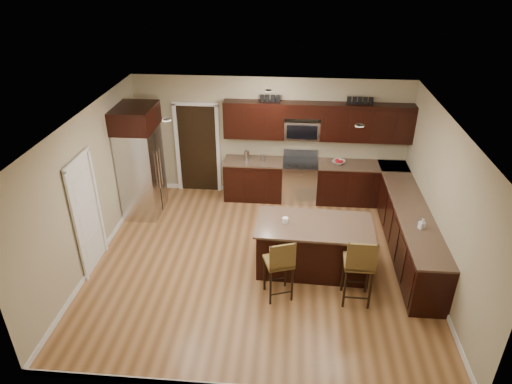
# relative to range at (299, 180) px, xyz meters

# --- Properties ---
(floor) EXTENTS (6.00, 6.00, 0.00)m
(floor) POSITION_rel_range_xyz_m (-0.68, -2.45, -0.47)
(floor) COLOR #9C6A3D
(floor) RESTS_ON ground
(ceiling) EXTENTS (6.00, 6.00, 0.00)m
(ceiling) POSITION_rel_range_xyz_m (-0.68, -2.45, 2.23)
(ceiling) COLOR silver
(ceiling) RESTS_ON wall_back
(wall_back) EXTENTS (6.00, 0.00, 6.00)m
(wall_back) POSITION_rel_range_xyz_m (-0.68, 0.30, 0.88)
(wall_back) COLOR tan
(wall_back) RESTS_ON floor
(wall_left) EXTENTS (0.00, 5.50, 5.50)m
(wall_left) POSITION_rel_range_xyz_m (-3.68, -2.45, 0.88)
(wall_left) COLOR tan
(wall_left) RESTS_ON floor
(wall_right) EXTENTS (0.00, 5.50, 5.50)m
(wall_right) POSITION_rel_range_xyz_m (2.32, -2.45, 0.88)
(wall_right) COLOR tan
(wall_right) RESTS_ON floor
(base_cabinets) EXTENTS (4.02, 3.96, 0.92)m
(base_cabinets) POSITION_rel_range_xyz_m (1.22, -1.01, -0.01)
(base_cabinets) COLOR black
(base_cabinets) RESTS_ON floor
(upper_cabinets) EXTENTS (4.00, 0.33, 0.80)m
(upper_cabinets) POSITION_rel_range_xyz_m (0.36, 0.13, 1.37)
(upper_cabinets) COLOR black
(upper_cabinets) RESTS_ON wall_back
(range) EXTENTS (0.76, 0.64, 1.11)m
(range) POSITION_rel_range_xyz_m (0.00, 0.00, 0.00)
(range) COLOR silver
(range) RESTS_ON floor
(microwave) EXTENTS (0.76, 0.31, 0.40)m
(microwave) POSITION_rel_range_xyz_m (0.00, 0.15, 1.15)
(microwave) COLOR silver
(microwave) RESTS_ON upper_cabinets
(doorway) EXTENTS (0.85, 0.03, 2.06)m
(doorway) POSITION_rel_range_xyz_m (-2.33, 0.28, 0.56)
(doorway) COLOR black
(doorway) RESTS_ON floor
(pantry_door) EXTENTS (0.03, 0.80, 2.04)m
(pantry_door) POSITION_rel_range_xyz_m (-3.66, -2.75, 0.55)
(pantry_door) COLOR white
(pantry_door) RESTS_ON floor
(letter_decor) EXTENTS (2.20, 0.03, 0.15)m
(letter_decor) POSITION_rel_range_xyz_m (0.22, 0.13, 1.82)
(letter_decor) COLOR black
(letter_decor) RESTS_ON upper_cabinets
(island) EXTENTS (2.03, 1.11, 0.92)m
(island) POSITION_rel_range_xyz_m (0.24, -2.52, -0.04)
(island) COLOR black
(island) RESTS_ON floor
(stool_left) EXTENTS (0.53, 0.53, 1.12)m
(stool_left) POSITION_rel_range_xyz_m (-0.31, -3.37, 0.23)
(stool_left) COLOR brown
(stool_left) RESTS_ON floor
(stool_right) EXTENTS (0.47, 0.47, 1.23)m
(stool_right) POSITION_rel_range_xyz_m (0.92, -3.38, 0.30)
(stool_right) COLOR brown
(stool_right) RESTS_ON floor
(refrigerator) EXTENTS (0.79, 1.01, 2.35)m
(refrigerator) POSITION_rel_range_xyz_m (-3.30, -0.83, 0.73)
(refrigerator) COLOR silver
(refrigerator) RESTS_ON floor
(floor_mat) EXTENTS (0.96, 0.68, 0.01)m
(floor_mat) POSITION_rel_range_xyz_m (0.37, -0.90, -0.47)
(floor_mat) COLOR brown
(floor_mat) RESTS_ON floor
(fruit_bowl) EXTENTS (0.36, 0.36, 0.07)m
(fruit_bowl) POSITION_rel_range_xyz_m (0.83, -0.00, 0.48)
(fruit_bowl) COLOR silver
(fruit_bowl) RESTS_ON base_cabinets
(soap_bottle) EXTENTS (0.11, 0.12, 0.19)m
(soap_bottle) POSITION_rel_range_xyz_m (2.02, -2.50, 0.54)
(soap_bottle) COLOR #B2B2B2
(soap_bottle) RESTS_ON base_cabinets
(canister_tall) EXTENTS (0.12, 0.12, 0.22)m
(canister_tall) POSITION_rel_range_xyz_m (-1.18, -0.00, 0.56)
(canister_tall) COLOR silver
(canister_tall) RESTS_ON base_cabinets
(canister_short) EXTENTS (0.11, 0.11, 0.14)m
(canister_short) POSITION_rel_range_xyz_m (-0.82, -0.00, 0.52)
(canister_short) COLOR silver
(canister_short) RESTS_ON base_cabinets
(island_jar) EXTENTS (0.10, 0.10, 0.10)m
(island_jar) POSITION_rel_range_xyz_m (-0.26, -2.52, 0.50)
(island_jar) COLOR white
(island_jar) RESTS_ON island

